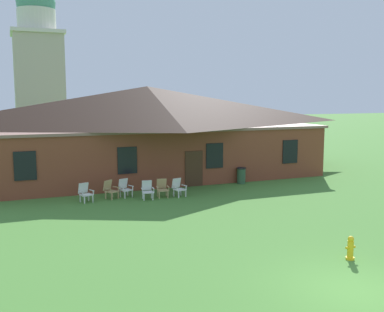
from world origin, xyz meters
name	(u,v)px	position (x,y,z in m)	size (l,w,h in m)	color
ground_plane	(359,292)	(0.00, 0.00, 0.00)	(200.00, 200.00, 0.00)	#477F33
brick_building	(148,130)	(0.00, 20.22, 3.02)	(22.14, 10.40, 5.93)	brown
dome_tower	(39,70)	(-5.50, 40.94, 7.96)	(5.18, 5.18, 17.55)	#BCB29E
lawn_chair_by_porch	(85,192)	(-5.26, 13.54, 0.50)	(0.76, 0.81, 0.96)	silver
lawn_chair_near_door	(110,189)	(-3.93, 13.84, 0.50)	(0.84, 0.87, 0.96)	tan
lawn_chair_left_end	(125,188)	(-3.12, 13.94, 0.50)	(0.75, 0.81, 0.96)	silver
lawn_chair_middle	(147,190)	(-2.17, 13.00, 0.50)	(0.70, 0.73, 0.96)	white
lawn_chair_right_end	(162,188)	(-1.30, 13.17, 0.50)	(0.69, 0.73, 0.96)	tan
lawn_chair_far_side	(178,187)	(-0.46, 12.99, 0.50)	(0.74, 0.79, 0.96)	silver
fire_hydrant	(350,248)	(1.48, 2.05, 0.38)	(0.36, 0.28, 0.79)	gold
trash_bin	(241,175)	(4.33, 14.92, 0.50)	(0.56, 0.56, 0.98)	#335638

